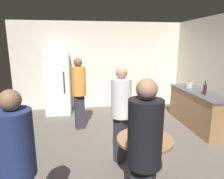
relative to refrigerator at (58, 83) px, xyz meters
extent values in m
cube|color=#5B544C|center=(1.27, -2.20, -0.95)|extent=(5.20, 5.20, 0.10)
cube|color=silver|center=(1.27, 0.43, 0.45)|extent=(5.32, 0.06, 2.70)
cube|color=white|center=(0.00, 0.00, 0.00)|extent=(0.70, 0.65, 1.80)
cube|color=#262628|center=(0.21, -0.34, 0.09)|extent=(0.03, 0.03, 0.60)
cube|color=olive|center=(3.55, -1.53, -0.47)|extent=(0.60, 1.89, 0.86)
cube|color=#4C4C51|center=(3.55, -1.53, -0.02)|extent=(0.64, 1.93, 0.04)
cylinder|color=#B2B2B7|center=(3.50, -1.10, 0.07)|extent=(0.17, 0.17, 0.14)
sphere|color=black|center=(3.50, -1.10, 0.16)|extent=(0.04, 0.04, 0.04)
cone|color=#B2B2B7|center=(3.62, -1.10, 0.08)|extent=(0.09, 0.04, 0.06)
cylinder|color=#3F141E|center=(3.49, -1.82, 0.11)|extent=(0.08, 0.08, 0.22)
cylinder|color=#3F141E|center=(3.49, -1.82, 0.26)|extent=(0.03, 0.03, 0.09)
cylinder|color=olive|center=(1.56, -3.41, -0.55)|extent=(0.10, 0.10, 0.70)
cylinder|color=olive|center=(1.56, -3.41, -0.18)|extent=(0.80, 0.80, 0.03)
cylinder|color=#8C5919|center=(1.42, -3.64, -0.09)|extent=(0.06, 0.06, 0.15)
cylinder|color=#8C5919|center=(1.42, -3.64, 0.02)|extent=(0.02, 0.02, 0.08)
cylinder|color=#593314|center=(1.74, -3.20, -0.09)|extent=(0.06, 0.06, 0.15)
cylinder|color=#593314|center=(1.74, -3.20, 0.02)|extent=(0.02, 0.02, 0.08)
cylinder|color=white|center=(1.42, -3.32, -0.11)|extent=(0.08, 0.08, 0.11)
cylinder|color=black|center=(1.30, -4.18, 0.29)|extent=(0.48, 0.48, 0.68)
sphere|color=tan|center=(1.30, -4.18, 0.73)|extent=(0.20, 0.20, 0.20)
cube|color=#2D2D38|center=(0.63, -1.24, -0.48)|extent=(0.25, 0.21, 0.85)
cylinder|color=orange|center=(0.63, -1.24, 0.28)|extent=(0.40, 0.40, 0.67)
sphere|color=brown|center=(0.63, -1.24, 0.72)|extent=(0.20, 0.20, 0.20)
cube|color=#2D2D38|center=(1.34, -2.76, -0.49)|extent=(0.28, 0.27, 0.83)
cylinder|color=white|center=(1.34, -2.76, 0.25)|extent=(0.48, 0.48, 0.65)
sphere|color=tan|center=(1.34, -2.76, 0.68)|extent=(0.20, 0.20, 0.20)
cylinder|color=navy|center=(0.08, -4.11, 0.24)|extent=(0.48, 0.48, 0.64)
sphere|color=#8C6647|center=(0.08, -4.11, 0.66)|extent=(0.19, 0.19, 0.19)
camera|label=1|loc=(0.71, -5.90, 1.14)|focal=31.99mm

